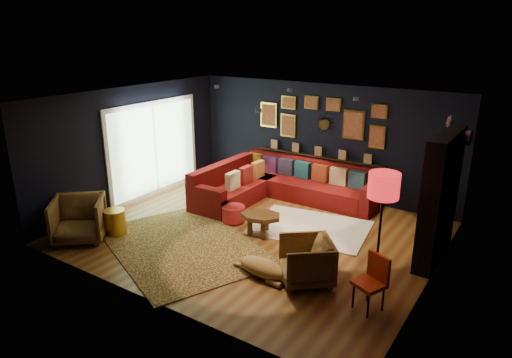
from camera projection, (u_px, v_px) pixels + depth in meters
The scene contains 20 objects.
floor at pixel (255, 233), 8.83m from camera, with size 6.50×6.50×0.00m, color brown.
room_walls at pixel (255, 154), 8.33m from camera, with size 6.50×6.50×6.50m.
sectional at pixel (276, 186), 10.48m from camera, with size 3.41×2.69×0.86m.
ledge at pixel (318, 156), 10.66m from camera, with size 3.20×0.12×0.04m, color black.
gallery_wall at pixel (320, 119), 10.42m from camera, with size 3.15×0.04×1.02m.
sunburst_mirror at pixel (324, 124), 10.40m from camera, with size 0.47×0.16×0.47m.
fireplace at pixel (439, 202), 7.60m from camera, with size 0.31×1.60×2.20m.
deer_head at pixel (456, 136), 7.65m from camera, with size 0.50×0.28×0.45m.
sliding_door at pixel (155, 148), 10.64m from camera, with size 0.06×2.80×2.20m.
ceiling_spots at pixel (278, 95), 8.66m from camera, with size 3.30×2.50×0.06m.
shag_rug at pixel (310, 228), 9.04m from camera, with size 2.22×1.61×0.03m, color white.
leopard_rug at pixel (182, 245), 8.31m from camera, with size 3.21×2.29×0.02m, color tan.
coffee_table at pixel (261, 218), 8.64m from camera, with size 0.91×0.76×0.40m.
pouf at pixel (234, 214), 9.28m from camera, with size 0.47×0.47×0.31m, color maroon.
armchair_left at pixel (78, 217), 8.40m from camera, with size 0.88×0.83×0.91m, color #B77D39.
armchair_right at pixel (306, 259), 7.03m from camera, with size 0.76×0.71×0.78m, color #B77D39.
gold_stool at pixel (115, 222), 8.71m from camera, with size 0.40×0.40×0.50m, color gold.
orange_chair at pixel (373, 278), 6.33m from camera, with size 0.50×0.50×0.81m.
floor_lamp at pixel (383, 190), 6.86m from camera, with size 0.48×0.48×1.73m.
dog at pixel (263, 265), 7.23m from camera, with size 1.19×0.59×0.38m, color #C29245, non-canonical shape.
Camera 1 is at (4.46, -6.70, 3.78)m, focal length 32.00 mm.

